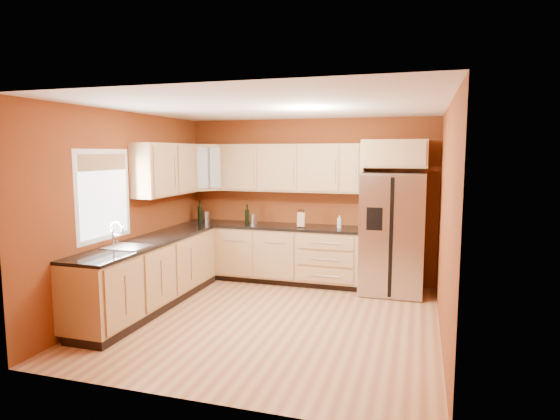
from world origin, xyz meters
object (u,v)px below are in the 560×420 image
object	(u,v)px
canister_left	(254,219)
knife_block	(301,220)
refrigerator	(392,233)
soap_dispenser	(339,222)
wine_bottle_a	(200,211)

from	to	relation	value
canister_left	knife_block	distance (m)	0.80
refrigerator	soap_dispenser	size ratio (longest dim) A/B	9.18
refrigerator	canister_left	size ratio (longest dim) A/B	10.49
wine_bottle_a	soap_dispenser	size ratio (longest dim) A/B	1.85
wine_bottle_a	knife_block	xyz separation A→B (m)	(1.73, -0.01, -0.07)
refrigerator	canister_left	xyz separation A→B (m)	(-2.17, 0.02, 0.11)
soap_dispenser	refrigerator	bearing A→B (deg)	-5.24
refrigerator	wine_bottle_a	bearing A→B (deg)	179.86
knife_block	soap_dispenser	xyz separation A→B (m)	(0.58, 0.08, -0.02)
refrigerator	knife_block	size ratio (longest dim) A/B	7.85
canister_left	soap_dispenser	xyz separation A→B (m)	(1.37, 0.05, 0.01)
canister_left	knife_block	bearing A→B (deg)	-2.19
canister_left	soap_dispenser	bearing A→B (deg)	2.02
wine_bottle_a	soap_dispenser	bearing A→B (deg)	1.63
refrigerator	knife_block	world-z (taller)	refrigerator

